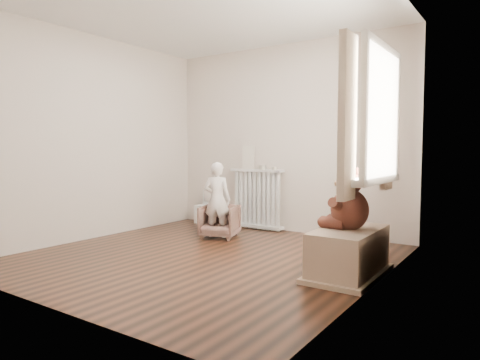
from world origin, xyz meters
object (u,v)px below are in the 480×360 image
Objects in this scene: toy_vanity at (207,206)px; radiator at (257,202)px; toy_bench at (349,254)px; plush_cat at (375,165)px; armchair at (220,221)px; child at (217,200)px; teddy_bear at (350,202)px.

radiator is at bearing 1.91° from toy_vanity.
plush_cat is at bearing 63.03° from toy_bench.
armchair is at bearing 153.64° from plush_cat.
armchair is (0.82, -0.77, -0.06)m from toy_vanity.
radiator reaches higher than toy_bench.
radiator is 3.35× the size of plush_cat.
radiator reaches higher than toy_vanity.
radiator is 0.86m from child.
toy_vanity is 3.18m from teddy_bear.
toy_vanity is 1.19m from child.
radiator is 0.89× the size of child.
toy_vanity is at bearing 118.29° from armchair.
armchair reaches higher than toy_bench.
child is 2.21m from plush_cat.
toy_bench is 0.86m from plush_cat.
child is at bearing -44.87° from toy_vanity.
radiator is 1.58× the size of teddy_bear.
plush_cat is (2.05, -1.23, 0.61)m from radiator.
toy_vanity is 0.57× the size of toy_bench.
child is (0.82, -0.82, 0.23)m from toy_vanity.
toy_bench is (1.98, -0.65, -0.30)m from child.
plush_cat reaches higher than radiator.
radiator is 0.91m from toy_vanity.
toy_bench is at bearing -38.18° from armchair.
child is at bearing 161.76° from toy_bench.
child is 2.09m from teddy_bear.
radiator is 2.44m from toy_bench.
toy_vanity is at bearing 156.11° from teddy_bear.
plush_cat is (0.14, 0.26, 0.33)m from teddy_bear.
toy_bench is 3.53× the size of plush_cat.
toy_bench is at bearing -131.92° from plush_cat.
plush_cat is (2.12, -0.43, 0.79)m from armchair.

